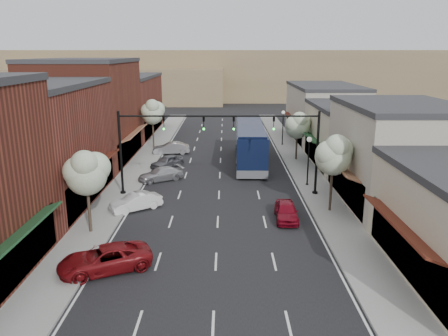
{
  "coord_description": "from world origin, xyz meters",
  "views": [
    {
      "loc": [
        0.53,
        -26.6,
        11.51
      ],
      "look_at": [
        0.42,
        8.45,
        2.2
      ],
      "focal_mm": 35.0,
      "sensor_mm": 36.0,
      "label": 1
    }
  ],
  "objects_px": {
    "parked_car_a": "(105,259)",
    "parked_car_d": "(167,162)",
    "parked_car_c": "(161,174)",
    "lamp_post_far": "(283,122)",
    "tree_left_near": "(86,172)",
    "coach_bus": "(250,144)",
    "signal_mast_left": "(149,140)",
    "tree_left_far": "(153,112)",
    "lamp_post_near": "(309,153)",
    "parked_car_b": "(136,202)",
    "tree_right_near": "(334,154)",
    "parked_car_e": "(171,148)",
    "signal_mast_right": "(288,141)",
    "red_hatchback": "(286,211)",
    "tree_right_far": "(298,125)"
  },
  "relations": [
    {
      "from": "parked_car_a",
      "to": "parked_car_b",
      "type": "xyz_separation_m",
      "value": [
        -0.2,
        9.45,
        -0.05
      ]
    },
    {
      "from": "tree_left_near",
      "to": "parked_car_e",
      "type": "relative_size",
      "value": 1.35
    },
    {
      "from": "coach_bus",
      "to": "tree_left_near",
      "type": "bearing_deg",
      "value": -120.19
    },
    {
      "from": "coach_bus",
      "to": "parked_car_b",
      "type": "bearing_deg",
      "value": -122.04
    },
    {
      "from": "tree_left_near",
      "to": "coach_bus",
      "type": "xyz_separation_m",
      "value": [
        11.41,
        18.75,
        -2.1
      ]
    },
    {
      "from": "tree_left_far",
      "to": "parked_car_b",
      "type": "xyz_separation_m",
      "value": [
        2.05,
        -21.56,
        -3.96
      ]
    },
    {
      "from": "parked_car_c",
      "to": "parked_car_d",
      "type": "distance_m",
      "value": 4.69
    },
    {
      "from": "signal_mast_left",
      "to": "lamp_post_near",
      "type": "distance_m",
      "value": 13.75
    },
    {
      "from": "tree_left_near",
      "to": "parked_car_a",
      "type": "distance_m",
      "value": 6.53
    },
    {
      "from": "signal_mast_right",
      "to": "parked_car_a",
      "type": "bearing_deg",
      "value": -131.64
    },
    {
      "from": "tree_right_far",
      "to": "red_hatchback",
      "type": "height_order",
      "value": "tree_right_far"
    },
    {
      "from": "parked_car_c",
      "to": "lamp_post_far",
      "type": "bearing_deg",
      "value": 110.14
    },
    {
      "from": "signal_mast_right",
      "to": "parked_car_c",
      "type": "height_order",
      "value": "signal_mast_right"
    },
    {
      "from": "tree_left_near",
      "to": "red_hatchback",
      "type": "xyz_separation_m",
      "value": [
        13.1,
        2.47,
        -3.57
      ]
    },
    {
      "from": "tree_left_near",
      "to": "lamp_post_near",
      "type": "bearing_deg",
      "value": 33.33
    },
    {
      "from": "signal_mast_left",
      "to": "parked_car_c",
      "type": "distance_m",
      "value": 5.8
    },
    {
      "from": "signal_mast_left",
      "to": "parked_car_b",
      "type": "distance_m",
      "value": 5.41
    },
    {
      "from": "tree_left_far",
      "to": "parked_car_d",
      "type": "relative_size",
      "value": 1.62
    },
    {
      "from": "coach_bus",
      "to": "red_hatchback",
      "type": "bearing_deg",
      "value": -82.95
    },
    {
      "from": "parked_car_b",
      "to": "parked_car_d",
      "type": "distance_m",
      "value": 12.52
    },
    {
      "from": "parked_car_d",
      "to": "parked_car_e",
      "type": "distance_m",
      "value": 6.21
    },
    {
      "from": "parked_car_a",
      "to": "parked_car_b",
      "type": "bearing_deg",
      "value": 156.76
    },
    {
      "from": "signal_mast_right",
      "to": "coach_bus",
      "type": "bearing_deg",
      "value": 102.97
    },
    {
      "from": "lamp_post_near",
      "to": "red_hatchback",
      "type": "xyz_separation_m",
      "value": [
        -2.95,
        -8.08,
        -2.35
      ]
    },
    {
      "from": "tree_right_near",
      "to": "parked_car_e",
      "type": "relative_size",
      "value": 1.41
    },
    {
      "from": "tree_left_far",
      "to": "coach_bus",
      "type": "bearing_deg",
      "value": -32.43
    },
    {
      "from": "lamp_post_far",
      "to": "coach_bus",
      "type": "bearing_deg",
      "value": -116.52
    },
    {
      "from": "tree_left_near",
      "to": "parked_car_a",
      "type": "bearing_deg",
      "value": -65.81
    },
    {
      "from": "red_hatchback",
      "to": "parked_car_a",
      "type": "relative_size",
      "value": 0.77
    },
    {
      "from": "coach_bus",
      "to": "lamp_post_far",
      "type": "bearing_deg",
      "value": 64.61
    },
    {
      "from": "tree_left_near",
      "to": "parked_car_b",
      "type": "height_order",
      "value": "tree_left_near"
    },
    {
      "from": "signal_mast_left",
      "to": "parked_car_d",
      "type": "bearing_deg",
      "value": 88.93
    },
    {
      "from": "parked_car_a",
      "to": "tree_left_far",
      "type": "bearing_deg",
      "value": 159.7
    },
    {
      "from": "red_hatchback",
      "to": "tree_left_near",
      "type": "bearing_deg",
      "value": -166.84
    },
    {
      "from": "lamp_post_near",
      "to": "parked_car_c",
      "type": "bearing_deg",
      "value": 172.76
    },
    {
      "from": "tree_left_near",
      "to": "signal_mast_left",
      "type": "bearing_deg",
      "value": 71.9
    },
    {
      "from": "coach_bus",
      "to": "tree_right_near",
      "type": "bearing_deg",
      "value": -69.49
    },
    {
      "from": "parked_car_a",
      "to": "parked_car_d",
      "type": "relative_size",
      "value": 1.31
    },
    {
      "from": "tree_left_far",
      "to": "tree_right_far",
      "type": "bearing_deg",
      "value": -19.87
    },
    {
      "from": "lamp_post_near",
      "to": "parked_car_d",
      "type": "height_order",
      "value": "lamp_post_near"
    },
    {
      "from": "signal_mast_left",
      "to": "tree_left_far",
      "type": "bearing_deg",
      "value": 98.35
    },
    {
      "from": "signal_mast_right",
      "to": "parked_car_b",
      "type": "relative_size",
      "value": 2.11
    },
    {
      "from": "signal_mast_right",
      "to": "signal_mast_left",
      "type": "xyz_separation_m",
      "value": [
        -11.24,
        0.0,
        0.0
      ]
    },
    {
      "from": "signal_mast_right",
      "to": "parked_car_a",
      "type": "distance_m",
      "value": 17.93
    },
    {
      "from": "tree_left_far",
      "to": "parked_car_a",
      "type": "distance_m",
      "value": 31.34
    },
    {
      "from": "tree_right_far",
      "to": "parked_car_e",
      "type": "bearing_deg",
      "value": 167.51
    },
    {
      "from": "tree_right_near",
      "to": "parked_car_b",
      "type": "relative_size",
      "value": 1.53
    },
    {
      "from": "signal_mast_left",
      "to": "parked_car_a",
      "type": "bearing_deg",
      "value": -91.66
    },
    {
      "from": "parked_car_b",
      "to": "tree_left_far",
      "type": "bearing_deg",
      "value": 150.18
    },
    {
      "from": "parked_car_a",
      "to": "parked_car_e",
      "type": "xyz_separation_m",
      "value": [
        0.2,
        28.15,
        0.0
      ]
    }
  ]
}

